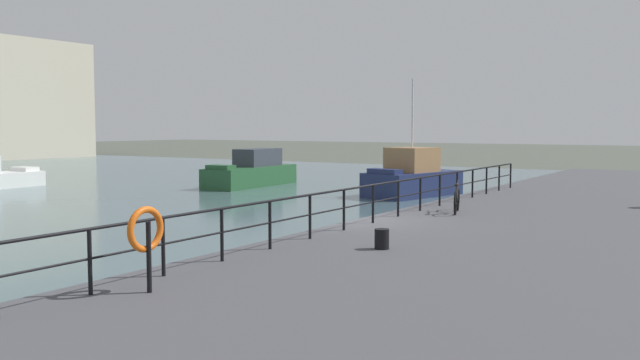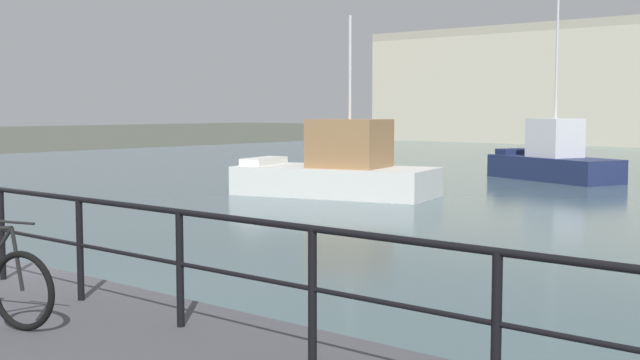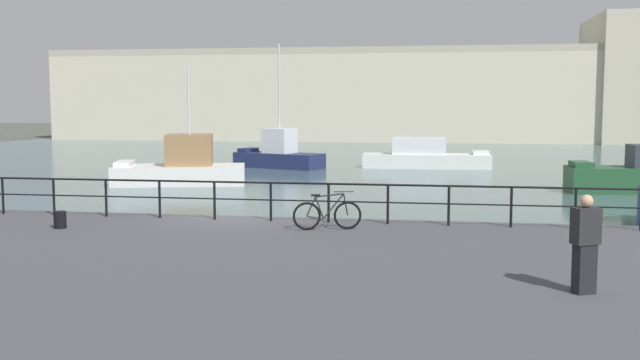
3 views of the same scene
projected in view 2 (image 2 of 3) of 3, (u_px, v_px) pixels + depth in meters
ground_plane at (11, 324)px, 11.07m from camera, size 240.00×240.00×0.00m
moored_red_daysailer at (553, 160)px, 33.36m from camera, size 6.10×4.02×7.79m
moored_green_narrowboat at (339, 169)px, 27.39m from camera, size 7.06×4.48×5.88m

